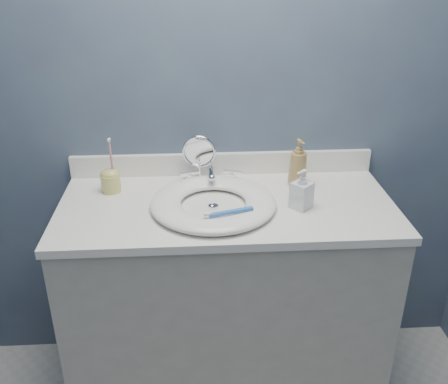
{
  "coord_description": "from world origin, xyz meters",
  "views": [
    {
      "loc": [
        -0.11,
        -0.63,
        1.72
      ],
      "look_at": [
        -0.01,
        0.94,
        0.94
      ],
      "focal_mm": 40.0,
      "sensor_mm": 36.0,
      "label": 1
    }
  ],
  "objects": [
    {
      "name": "faucet",
      "position": [
        -0.05,
        1.14,
        0.91
      ],
      "size": [
        0.25,
        0.13,
        0.07
      ],
      "color": "silver",
      "rests_on": "countertop"
    },
    {
      "name": "back_wall",
      "position": [
        0.0,
        1.25,
        1.2
      ],
      "size": [
        2.2,
        0.02,
        2.4
      ],
      "primitive_type": "cube",
      "color": "#424B63",
      "rests_on": "ground"
    },
    {
      "name": "toothbrush_holder",
      "position": [
        -0.43,
        1.1,
        0.93
      ],
      "size": [
        0.07,
        0.07,
        0.21
      ],
      "rotation": [
        0.0,
        0.0,
        -0.05
      ],
      "color": "#CEC667",
      "rests_on": "countertop"
    },
    {
      "name": "toothbrush_lying",
      "position": [
        -0.0,
        0.82,
        0.92
      ],
      "size": [
        0.17,
        0.06,
        0.02
      ],
      "rotation": [
        0.0,
        0.0,
        0.29
      ],
      "color": "#3571BC",
      "rests_on": "basin"
    },
    {
      "name": "countertop",
      "position": [
        0.0,
        0.97,
        0.86
      ],
      "size": [
        1.22,
        0.57,
        0.03
      ],
      "primitive_type": "cube",
      "color": "white",
      "rests_on": "vanity_cabinet"
    },
    {
      "name": "makeup_mirror",
      "position": [
        -0.09,
        1.17,
        0.99
      ],
      "size": [
        0.13,
        0.07,
        0.19
      ],
      "rotation": [
        0.0,
        0.0,
        -0.14
      ],
      "color": "silver",
      "rests_on": "countertop"
    },
    {
      "name": "basin",
      "position": [
        -0.05,
        0.94,
        0.9
      ],
      "size": [
        0.45,
        0.45,
        0.04
      ],
      "primitive_type": null,
      "color": "white",
      "rests_on": "countertop"
    },
    {
      "name": "drain",
      "position": [
        -0.05,
        0.94,
        0.88
      ],
      "size": [
        0.04,
        0.04,
        0.01
      ],
      "primitive_type": "cylinder",
      "color": "silver",
      "rests_on": "countertop"
    },
    {
      "name": "soap_bottle_amber",
      "position": [
        0.28,
        1.11,
        0.97
      ],
      "size": [
        0.09,
        0.09,
        0.19
      ],
      "primitive_type": "imported",
      "rotation": [
        0.0,
        0.0,
        0.24
      ],
      "color": "#9D7F46",
      "rests_on": "countertop"
    },
    {
      "name": "soap_bottle_clear",
      "position": [
        0.26,
        0.93,
        0.95
      ],
      "size": [
        0.09,
        0.09,
        0.14
      ],
      "primitive_type": "imported",
      "rotation": [
        0.0,
        0.0,
        -0.83
      ],
      "color": "silver",
      "rests_on": "countertop"
    },
    {
      "name": "backsplash",
      "position": [
        0.0,
        1.24,
        0.93
      ],
      "size": [
        1.22,
        0.02,
        0.09
      ],
      "primitive_type": "cube",
      "color": "white",
      "rests_on": "countertop"
    },
    {
      "name": "vanity_cabinet",
      "position": [
        0.0,
        0.97,
        0.42
      ],
      "size": [
        1.2,
        0.55,
        0.85
      ],
      "primitive_type": "cube",
      "color": "#B0AAA1",
      "rests_on": "ground"
    }
  ]
}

